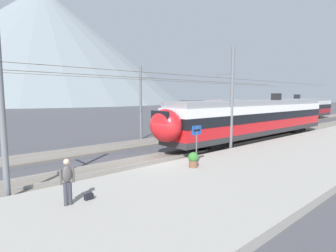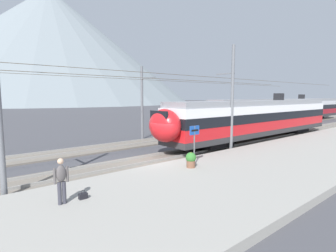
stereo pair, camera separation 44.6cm
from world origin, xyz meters
name	(u,v)px [view 1 (the left image)]	position (x,y,z in m)	size (l,w,h in m)	color
ground_plane	(155,164)	(0.00, 0.00, 0.00)	(400.00, 400.00, 0.00)	#424247
platform_slab	(221,181)	(0.00, -5.12, 0.18)	(120.00, 8.06, 0.36)	gray
track_near	(148,161)	(0.00, 0.74, 0.07)	(120.00, 3.00, 0.28)	#6B6359
track_far	(104,148)	(0.00, 6.60, 0.07)	(120.00, 3.00, 0.28)	#6B6359
train_near_platform	(255,118)	(12.78, 0.74, 2.22)	(24.05, 2.90, 4.27)	#2D2D30
train_far_track	(280,109)	(29.87, 6.60, 2.23)	(35.41, 2.95, 4.27)	#2D2D30
catenary_mast_west	(0,94)	(-8.15, -0.59, 4.33)	(46.59, 1.73, 8.44)	slate
catenary_mast_mid	(231,97)	(6.96, -0.59, 4.18)	(46.59, 1.73, 8.06)	slate
catenary_mast_far_side	(142,101)	(5.06, 8.40, 3.81)	(46.59, 2.27, 7.12)	slate
platform_sign	(197,136)	(0.79, -2.76, 2.01)	(0.70, 0.08, 2.25)	#59595B
passenger_walking	(67,179)	(-6.76, -3.51, 1.31)	(0.53, 0.22, 1.69)	#383842
handbag_beside_passenger	(89,196)	(-5.98, -3.50, 0.48)	(0.32, 0.18, 0.35)	black
potted_plant_platform_edge	(193,159)	(0.35, -2.94, 0.82)	(0.57, 0.57, 0.84)	brown
mountain_central_peak	(44,46)	(46.18, 173.09, 36.61)	(180.07, 180.07, 73.22)	slate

